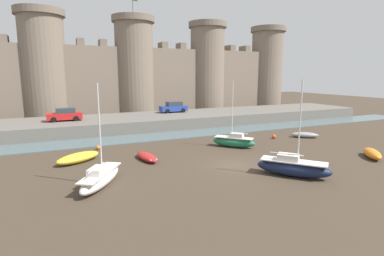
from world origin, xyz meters
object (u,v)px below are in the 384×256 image
mooring_buoy_near_shore (98,148)px  mooring_buoy_off_centre (274,137)px  rowboat_foreground_right (372,153)px  car_quay_centre_east (65,115)px  car_quay_east (174,107)px  rowboat_midflat_right (147,157)px  sailboat_near_channel_left (293,167)px  rowboat_midflat_left (78,157)px  sailboat_foreground_centre (100,178)px  rowboat_midflat_centre (305,135)px  sailboat_foreground_left (234,141)px

mooring_buoy_near_shore → mooring_buoy_off_centre: 19.34m
rowboat_foreground_right → car_quay_centre_east: car_quay_centre_east is taller
car_quay_east → rowboat_midflat_right: bearing=-117.5°
sailboat_near_channel_left → car_quay_east: sailboat_near_channel_left is taller
rowboat_midflat_right → mooring_buoy_near_shore: bearing=121.2°
sailboat_near_channel_left → mooring_buoy_near_shore: sailboat_near_channel_left is taller
sailboat_near_channel_left → rowboat_midflat_left: sailboat_near_channel_left is taller
rowboat_midflat_left → mooring_buoy_near_shore: size_ratio=10.43×
car_quay_centre_east → mooring_buoy_near_shore: bearing=-76.1°
car_quay_centre_east → sailboat_near_channel_left: bearing=-59.4°
rowboat_midflat_left → mooring_buoy_near_shore: 4.31m
rowboat_midflat_right → sailboat_foreground_centre: size_ratio=0.53×
rowboat_foreground_right → mooring_buoy_off_centre: size_ratio=6.83×
rowboat_midflat_centre → rowboat_foreground_right: size_ratio=0.95×
sailboat_near_channel_left → sailboat_foreground_centre: 13.50m
sailboat_foreground_left → rowboat_foreground_right: size_ratio=2.07×
rowboat_midflat_left → rowboat_midflat_centre: bearing=-0.8°
rowboat_midflat_centre → sailboat_foreground_left: sailboat_foreground_left is taller
sailboat_foreground_centre → rowboat_foreground_right: bearing=-7.3°
sailboat_foreground_centre → mooring_buoy_near_shore: (1.14, 10.21, -0.39)m
sailboat_foreground_left → car_quay_centre_east: 21.50m
rowboat_midflat_left → rowboat_foreground_right: size_ratio=1.29×
mooring_buoy_off_centre → rowboat_foreground_right: bearing=-75.5°
rowboat_midflat_centre → sailboat_foreground_left: (-10.04, -0.51, 0.28)m
sailboat_foreground_centre → mooring_buoy_near_shore: sailboat_foreground_centre is taller
rowboat_midflat_right → mooring_buoy_near_shore: size_ratio=8.97×
sailboat_foreground_centre → mooring_buoy_off_centre: 21.44m
rowboat_midflat_left → car_quay_east: size_ratio=1.01×
rowboat_midflat_centre → mooring_buoy_off_centre: (-3.64, 1.03, -0.10)m
rowboat_midflat_right → mooring_buoy_near_shore: (-3.34, 5.53, -0.10)m
sailboat_foreground_left → sailboat_foreground_centre: size_ratio=0.99×
rowboat_midflat_centre → sailboat_near_channel_left: 14.66m
sailboat_foreground_centre → rowboat_midflat_left: (-0.94, 6.44, -0.17)m
sailboat_foreground_left → car_quay_centre_east: size_ratio=1.62×
sailboat_foreground_left → rowboat_midflat_right: sailboat_foreground_left is taller
rowboat_midflat_right → rowboat_foreground_right: 19.85m
rowboat_midflat_centre → car_quay_east: size_ratio=0.75×
mooring_buoy_near_shore → sailboat_near_channel_left: bearing=-49.7°
rowboat_midflat_left → sailboat_near_channel_left: bearing=-36.2°
rowboat_midflat_centre → rowboat_midflat_right: rowboat_midflat_centre is taller
sailboat_foreground_left → car_quay_centre_east: sailboat_foreground_left is taller
sailboat_foreground_left → sailboat_near_channel_left: (-0.86, -9.29, 0.06)m
car_quay_east → car_quay_centre_east: 15.60m
sailboat_foreground_left → rowboat_foreground_right: sailboat_foreground_left is taller
rowboat_midflat_centre → car_quay_centre_east: bearing=150.1°
rowboat_midflat_left → mooring_buoy_near_shore: rowboat_midflat_left is taller
rowboat_foreground_right → car_quay_east: 27.42m
rowboat_midflat_centre → sailboat_near_channel_left: (-10.90, -9.80, 0.33)m
mooring_buoy_near_shore → car_quay_east: 18.23m
rowboat_midflat_centre → mooring_buoy_off_centre: rowboat_midflat_centre is taller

